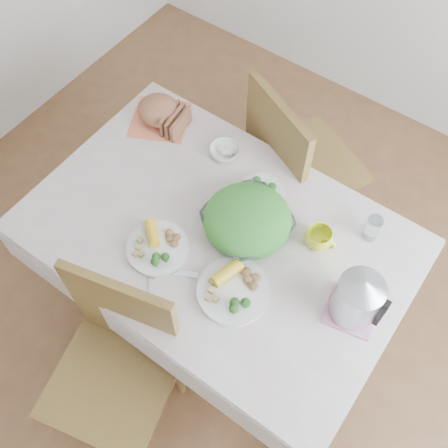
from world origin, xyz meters
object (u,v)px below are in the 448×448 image
Objects in this scene: dinner_plate_right at (233,291)px; salad_bowl at (247,223)px; electric_kettle at (358,298)px; chair_far at (306,169)px; dinner_plate_left at (158,248)px; dining_table at (218,275)px; chair_near at (113,385)px; yellow_mug at (318,238)px.

salad_bowl is at bearing 114.20° from dinner_plate_right.
chair_far is at bearing 110.91° from electric_kettle.
dinner_plate_left is at bearing -175.88° from dinner_plate_right.
dining_table is 0.70m from chair_far.
chair_far reaches higher than chair_near.
salad_bowl is 0.28m from dinner_plate_right.
dinner_plate_left is 0.34m from dinner_plate_right.
dining_table is 0.58m from yellow_mug.
chair_near is 4.31× the size of electric_kettle.
salad_bowl is 0.52m from electric_kettle.
dinner_plate_right is at bearing 125.00° from chair_far.
dinner_plate_left is 0.62m from yellow_mug.
electric_kettle is (0.73, 0.21, 0.11)m from dinner_plate_left.
dinner_plate_left reaches higher than dining_table.
dinner_plate_left is 0.89× the size of dinner_plate_right.
dining_table is at bearing 111.23° from chair_far.
dinner_plate_right is 2.54× the size of yellow_mug.
electric_kettle is (0.59, 0.02, 0.51)m from dining_table.
chair_far is at bearing 78.72° from dinner_plate_left.
electric_kettle is (0.39, 0.19, 0.11)m from dinner_plate_right.
salad_bowl is (0.09, 0.09, 0.43)m from dining_table.
chair_near is at bearing -113.75° from yellow_mug.
dinner_plate_right is 1.19× the size of electric_kettle.
dinner_plate_right is at bearing 51.17° from chair_near.
dinner_plate_left is at bearing 178.04° from electric_kettle.
yellow_mug reaches higher than dinner_plate_right.
dining_table is 5.10× the size of dinner_plate_right.
dinner_plate_left is at bearing -125.63° from dining_table.
salad_bowl is at bearing 67.52° from chair_near.
chair_near is 0.62m from dinner_plate_right.
electric_kettle reaches higher than dining_table.
dining_table is 12.92× the size of yellow_mug.
dining_table is 6.05× the size of electric_kettle.
electric_kettle is at bearing 153.39° from chair_far.
chair_near is 3.05× the size of salad_bowl.
chair_far is 0.70m from salad_bowl.
dinner_plate_right is (0.16, -0.87, 0.31)m from chair_far.
yellow_mug reaches higher than dinner_plate_left.
dining_table is 0.48m from dinner_plate_right.
chair_far is 0.97m from electric_kettle.
dining_table is at bearing 73.73° from chair_near.
chair_far is at bearing 121.38° from yellow_mug.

